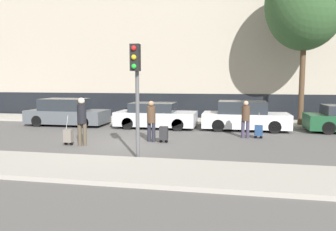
{
  "coord_description": "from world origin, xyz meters",
  "views": [
    {
      "loc": [
        4.08,
        -11.97,
        2.46
      ],
      "look_at": [
        1.36,
        1.8,
        0.95
      ],
      "focal_mm": 35.0,
      "sensor_mm": 36.0,
      "label": 1
    }
  ],
  "objects_px": {
    "trolley_center": "(164,133)",
    "pedestrian_right": "(246,117)",
    "pedestrian_left": "(82,118)",
    "traffic_light": "(136,78)",
    "parked_bicycle": "(137,113)",
    "bare_tree_near_crossing": "(305,2)",
    "trolley_right": "(259,131)",
    "parked_car_0": "(67,113)",
    "trolley_left": "(68,136)",
    "parked_car_1": "(156,116)",
    "parked_car_2": "(244,117)",
    "pedestrian_center": "(151,119)"
  },
  "relations": [
    {
      "from": "parked_car_1",
      "to": "parked_car_2",
      "type": "xyz_separation_m",
      "value": [
        4.51,
        0.12,
        0.05
      ]
    },
    {
      "from": "pedestrian_left",
      "to": "bare_tree_near_crossing",
      "type": "height_order",
      "value": "bare_tree_near_crossing"
    },
    {
      "from": "parked_car_1",
      "to": "trolley_left",
      "type": "height_order",
      "value": "parked_car_1"
    },
    {
      "from": "pedestrian_right",
      "to": "traffic_light",
      "type": "height_order",
      "value": "traffic_light"
    },
    {
      "from": "parked_car_2",
      "to": "traffic_light",
      "type": "height_order",
      "value": "traffic_light"
    },
    {
      "from": "trolley_center",
      "to": "bare_tree_near_crossing",
      "type": "height_order",
      "value": "bare_tree_near_crossing"
    },
    {
      "from": "parked_car_0",
      "to": "bare_tree_near_crossing",
      "type": "xyz_separation_m",
      "value": [
        12.47,
        1.84,
        5.77
      ]
    },
    {
      "from": "trolley_right",
      "to": "bare_tree_near_crossing",
      "type": "relative_size",
      "value": 0.13
    },
    {
      "from": "trolley_left",
      "to": "bare_tree_near_crossing",
      "type": "relative_size",
      "value": 0.13
    },
    {
      "from": "trolley_center",
      "to": "parked_car_0",
      "type": "bearing_deg",
      "value": 147.76
    },
    {
      "from": "trolley_center",
      "to": "traffic_light",
      "type": "bearing_deg",
      "value": -94.81
    },
    {
      "from": "trolley_left",
      "to": "pedestrian_right",
      "type": "bearing_deg",
      "value": 23.84
    },
    {
      "from": "pedestrian_right",
      "to": "traffic_light",
      "type": "bearing_deg",
      "value": 57.3
    },
    {
      "from": "trolley_center",
      "to": "trolley_right",
      "type": "xyz_separation_m",
      "value": [
        3.76,
        1.72,
        -0.04
      ]
    },
    {
      "from": "parked_car_2",
      "to": "traffic_light",
      "type": "bearing_deg",
      "value": -116.56
    },
    {
      "from": "bare_tree_near_crossing",
      "to": "trolley_left",
      "type": "bearing_deg",
      "value": -144.13
    },
    {
      "from": "trolley_right",
      "to": "traffic_light",
      "type": "distance_m",
      "value": 6.48
    },
    {
      "from": "parked_car_0",
      "to": "pedestrian_right",
      "type": "bearing_deg",
      "value": -13.06
    },
    {
      "from": "pedestrian_right",
      "to": "trolley_right",
      "type": "bearing_deg",
      "value": 179.93
    },
    {
      "from": "parked_car_2",
      "to": "pedestrian_right",
      "type": "xyz_separation_m",
      "value": [
        -0.04,
        -2.33,
        0.23
      ]
    },
    {
      "from": "trolley_left",
      "to": "trolley_right",
      "type": "xyz_separation_m",
      "value": [
        7.21,
        2.91,
        -0.02
      ]
    },
    {
      "from": "parked_car_2",
      "to": "pedestrian_center",
      "type": "distance_m",
      "value": 5.48
    },
    {
      "from": "pedestrian_left",
      "to": "trolley_center",
      "type": "height_order",
      "value": "pedestrian_left"
    },
    {
      "from": "parked_car_0",
      "to": "pedestrian_left",
      "type": "relative_size",
      "value": 2.37
    },
    {
      "from": "traffic_light",
      "to": "bare_tree_near_crossing",
      "type": "bearing_deg",
      "value": 53.41
    },
    {
      "from": "pedestrian_center",
      "to": "traffic_light",
      "type": "xyz_separation_m",
      "value": [
        0.29,
        -3.01,
        1.6
      ]
    },
    {
      "from": "parked_car_1",
      "to": "traffic_light",
      "type": "xyz_separation_m",
      "value": [
        1.03,
        -6.85,
        1.91
      ]
    },
    {
      "from": "parked_car_1",
      "to": "parked_bicycle",
      "type": "distance_m",
      "value": 3.08
    },
    {
      "from": "parked_car_1",
      "to": "traffic_light",
      "type": "distance_m",
      "value": 7.19
    },
    {
      "from": "parked_car_2",
      "to": "parked_bicycle",
      "type": "distance_m",
      "value": 6.72
    },
    {
      "from": "trolley_left",
      "to": "pedestrian_center",
      "type": "height_order",
      "value": "pedestrian_center"
    },
    {
      "from": "trolley_center",
      "to": "pedestrian_right",
      "type": "height_order",
      "value": "pedestrian_right"
    },
    {
      "from": "traffic_light",
      "to": "bare_tree_near_crossing",
      "type": "distance_m",
      "value": 11.49
    },
    {
      "from": "parked_car_2",
      "to": "trolley_center",
      "type": "bearing_deg",
      "value": -128.43
    },
    {
      "from": "parked_bicycle",
      "to": "bare_tree_near_crossing",
      "type": "bearing_deg",
      "value": -4.32
    },
    {
      "from": "bare_tree_near_crossing",
      "to": "trolley_right",
      "type": "bearing_deg",
      "value": -120.94
    },
    {
      "from": "parked_car_2",
      "to": "traffic_light",
      "type": "relative_size",
      "value": 1.18
    },
    {
      "from": "parked_car_1",
      "to": "pedestrian_center",
      "type": "height_order",
      "value": "pedestrian_center"
    },
    {
      "from": "pedestrian_left",
      "to": "trolley_right",
      "type": "distance_m",
      "value": 7.28
    },
    {
      "from": "parked_car_0",
      "to": "pedestrian_right",
      "type": "height_order",
      "value": "pedestrian_right"
    },
    {
      "from": "parked_car_0",
      "to": "pedestrian_center",
      "type": "bearing_deg",
      "value": -33.72
    },
    {
      "from": "pedestrian_left",
      "to": "traffic_light",
      "type": "distance_m",
      "value": 3.52
    },
    {
      "from": "trolley_center",
      "to": "parked_car_1",
      "type": "bearing_deg",
      "value": 107.75
    },
    {
      "from": "pedestrian_center",
      "to": "trolley_center",
      "type": "distance_m",
      "value": 0.78
    },
    {
      "from": "trolley_right",
      "to": "traffic_light",
      "type": "xyz_separation_m",
      "value": [
        -4.0,
        -4.6,
        2.19
      ]
    },
    {
      "from": "trolley_center",
      "to": "traffic_light",
      "type": "xyz_separation_m",
      "value": [
        -0.24,
        -2.89,
        2.15
      ]
    },
    {
      "from": "trolley_center",
      "to": "pedestrian_right",
      "type": "distance_m",
      "value": 3.69
    },
    {
      "from": "parked_car_0",
      "to": "trolley_center",
      "type": "height_order",
      "value": "parked_car_0"
    },
    {
      "from": "traffic_light",
      "to": "bare_tree_near_crossing",
      "type": "xyz_separation_m",
      "value": [
        6.44,
        8.68,
        3.92
      ]
    },
    {
      "from": "parked_car_1",
      "to": "trolley_left",
      "type": "distance_m",
      "value": 5.61
    }
  ]
}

